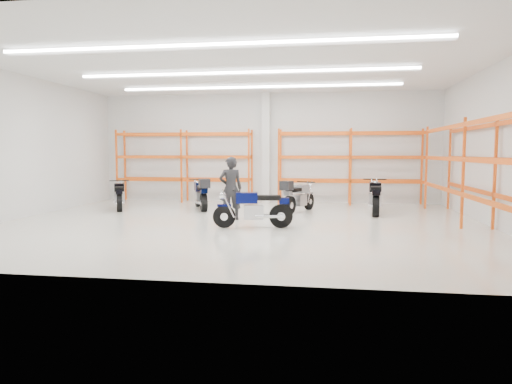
# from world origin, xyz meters

# --- Properties ---
(ground) EXTENTS (14.00, 14.00, 0.00)m
(ground) POSITION_xyz_m (0.00, 0.00, 0.00)
(ground) COLOR beige
(ground) RESTS_ON ground
(room_shell) EXTENTS (14.02, 12.02, 4.51)m
(room_shell) POSITION_xyz_m (0.00, 0.03, 3.28)
(room_shell) COLOR silver
(room_shell) RESTS_ON ground
(motorcycle_main) EXTENTS (2.19, 0.72, 1.08)m
(motorcycle_main) POSITION_xyz_m (0.56, -0.64, 0.50)
(motorcycle_main) COLOR black
(motorcycle_main) RESTS_ON ground
(motorcycle_back_a) EXTENTS (1.06, 1.97, 1.04)m
(motorcycle_back_a) POSITION_xyz_m (-4.90, 2.50, 0.48)
(motorcycle_back_a) COLOR black
(motorcycle_back_a) RESTS_ON ground
(motorcycle_back_b) EXTENTS (1.17, 2.16, 1.16)m
(motorcycle_back_b) POSITION_xyz_m (-1.98, 2.90, 0.56)
(motorcycle_back_b) COLOR black
(motorcycle_back_b) RESTS_ON ground
(motorcycle_back_c) EXTENTS (1.14, 2.09, 1.13)m
(motorcycle_back_c) POSITION_xyz_m (1.47, 2.67, 0.54)
(motorcycle_back_c) COLOR black
(motorcycle_back_c) RESTS_ON ground
(motorcycle_back_d) EXTENTS (0.78, 2.34, 1.15)m
(motorcycle_back_d) POSITION_xyz_m (4.09, 2.73, 0.54)
(motorcycle_back_d) COLOR black
(motorcycle_back_d) RESTS_ON ground
(standing_man) EXTENTS (0.81, 0.65, 1.93)m
(standing_man) POSITION_xyz_m (-0.43, 0.70, 0.97)
(standing_man) COLOR black
(standing_man) RESTS_ON ground
(structural_column) EXTENTS (0.32, 0.32, 4.50)m
(structural_column) POSITION_xyz_m (0.00, 5.82, 2.25)
(structural_column) COLOR white
(structural_column) RESTS_ON ground
(pallet_racking_back_left) EXTENTS (5.67, 0.87, 3.00)m
(pallet_racking_back_left) POSITION_xyz_m (-3.40, 5.48, 1.79)
(pallet_racking_back_left) COLOR #E14C0A
(pallet_racking_back_left) RESTS_ON ground
(pallet_racking_back_right) EXTENTS (5.67, 0.87, 3.00)m
(pallet_racking_back_right) POSITION_xyz_m (3.40, 5.48, 1.79)
(pallet_racking_back_right) COLOR #E14C0A
(pallet_racking_back_right) RESTS_ON ground
(pallet_racking_side) EXTENTS (0.87, 9.07, 3.00)m
(pallet_racking_side) POSITION_xyz_m (6.48, 0.00, 1.81)
(pallet_racking_side) COLOR #E14C0A
(pallet_racking_side) RESTS_ON ground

